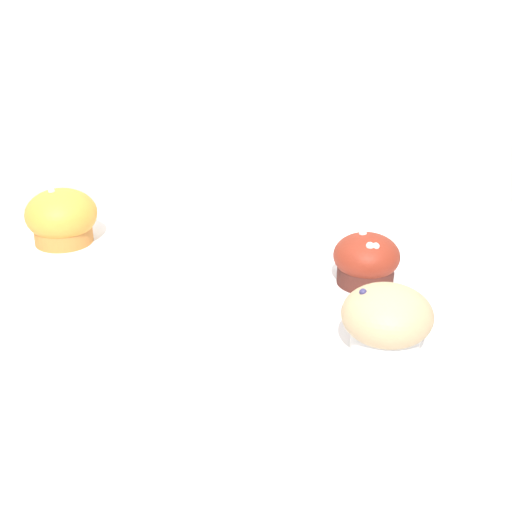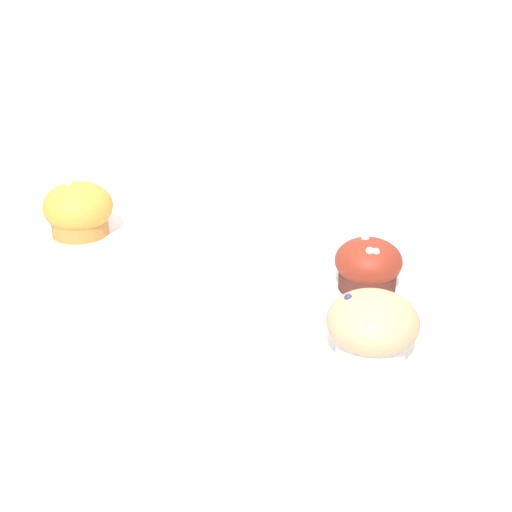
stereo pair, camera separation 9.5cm
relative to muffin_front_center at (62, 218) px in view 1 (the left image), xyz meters
name	(u,v)px [view 1 (the left image)]	position (x,y,z in m)	size (l,w,h in m)	color
wall_back	(237,171)	(0.28, 0.42, -0.06)	(3.20, 0.10, 1.80)	beige
muffin_front_center	(62,218)	(0.00, 0.00, 0.00)	(0.11, 0.11, 0.09)	#C67936
muffin_back_left	(366,260)	(0.44, -0.16, -0.01)	(0.09, 0.09, 0.08)	#4C211A
muffin_back_right	(387,320)	(0.43, -0.33, 0.00)	(0.10, 0.10, 0.08)	silver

